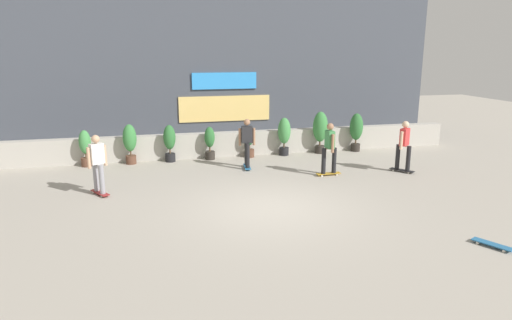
% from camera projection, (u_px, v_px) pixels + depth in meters
% --- Properties ---
extents(ground_plane, '(48.00, 48.00, 0.00)m').
position_uv_depth(ground_plane, '(270.00, 208.00, 11.70)').
color(ground_plane, '#A8A093').
extents(planter_wall, '(18.00, 0.40, 0.90)m').
position_uv_depth(planter_wall, '(228.00, 144.00, 17.25)').
color(planter_wall, '#B2ADA3').
rests_on(planter_wall, ground).
extents(building_backdrop, '(20.00, 2.08, 6.50)m').
position_uv_depth(building_backdrop, '(211.00, 65.00, 20.35)').
color(building_backdrop, '#424751').
rests_on(building_backdrop, ground).
extents(potted_plant_0, '(0.40, 0.40, 1.26)m').
position_uv_depth(potted_plant_0, '(85.00, 147.00, 15.61)').
color(potted_plant_0, brown).
rests_on(potted_plant_0, ground).
extents(potted_plant_1, '(0.47, 0.47, 1.41)m').
position_uv_depth(potted_plant_1, '(130.00, 141.00, 15.92)').
color(potted_plant_1, brown).
rests_on(potted_plant_1, ground).
extents(potted_plant_2, '(0.43, 0.43, 1.33)m').
position_uv_depth(potted_plant_2, '(170.00, 141.00, 16.25)').
color(potted_plant_2, black).
rests_on(potted_plant_2, ground).
extents(potted_plant_3, '(0.37, 0.37, 1.21)m').
position_uv_depth(potted_plant_3, '(210.00, 142.00, 16.61)').
color(potted_plant_3, '#2D2823').
rests_on(potted_plant_3, ground).
extents(potted_plant_4, '(0.36, 0.36, 1.18)m').
position_uv_depth(potted_plant_4, '(249.00, 141.00, 16.95)').
color(potted_plant_4, brown).
rests_on(potted_plant_4, ground).
extents(potted_plant_5, '(0.48, 0.48, 1.44)m').
position_uv_depth(potted_plant_5, '(284.00, 134.00, 17.21)').
color(potted_plant_5, black).
rests_on(potted_plant_5, ground).
extents(potted_plant_6, '(0.57, 0.57, 1.62)m').
position_uv_depth(potted_plant_6, '(320.00, 129.00, 17.52)').
color(potted_plant_6, '#2D2823').
rests_on(potted_plant_6, ground).
extents(potted_plant_7, '(0.51, 0.51, 1.50)m').
position_uv_depth(potted_plant_7, '(356.00, 129.00, 17.88)').
color(potted_plant_7, '#2D2823').
rests_on(potted_plant_7, ground).
extents(skater_by_wall_left, '(0.63, 0.76, 1.70)m').
position_uv_depth(skater_by_wall_left, '(404.00, 144.00, 14.82)').
color(skater_by_wall_left, black).
rests_on(skater_by_wall_left, ground).
extents(skater_far_left, '(0.58, 0.79, 1.70)m').
position_uv_depth(skater_far_left, '(97.00, 162.00, 12.50)').
color(skater_far_left, maroon).
rests_on(skater_far_left, ground).
extents(skater_far_right, '(0.56, 0.82, 1.70)m').
position_uv_depth(skater_far_right, '(247.00, 141.00, 15.26)').
color(skater_far_right, '#266699').
rests_on(skater_far_right, ground).
extents(skater_mid_plaza, '(0.80, 0.56, 1.70)m').
position_uv_depth(skater_mid_plaza, '(329.00, 147.00, 14.42)').
color(skater_mid_plaza, '#BF8C26').
rests_on(skater_mid_plaza, ground).
extents(skateboard_near_camera, '(0.55, 0.80, 0.08)m').
position_uv_depth(skateboard_near_camera, '(492.00, 244.00, 9.37)').
color(skateboard_near_camera, '#266699').
rests_on(skateboard_near_camera, ground).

